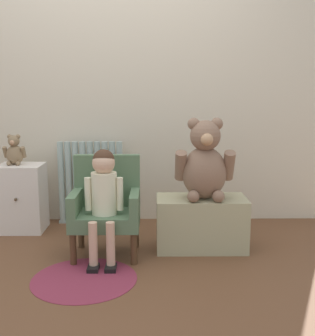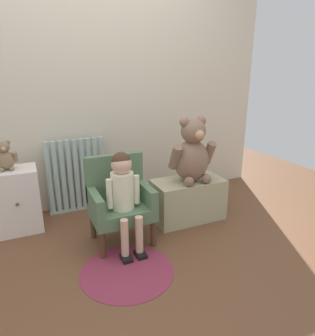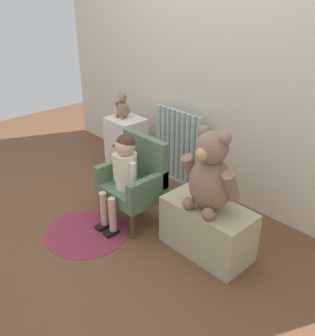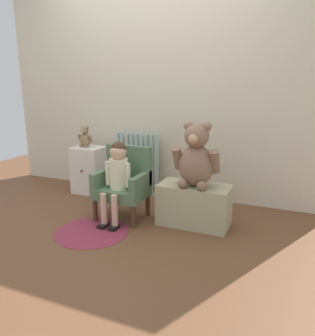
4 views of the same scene
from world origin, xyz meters
name	(u,v)px [view 1 (image 1 of 4)]	position (x,y,z in m)	size (l,w,h in m)	color
ground_plane	(93,279)	(0.00, 0.00, 0.00)	(6.00, 6.00, 0.00)	brown
back_wall	(110,81)	(0.00, 1.23, 1.20)	(3.80, 0.05, 2.40)	beige
radiator	(91,183)	(-0.17, 1.11, 0.35)	(0.56, 0.05, 0.70)	#A4BBB5
small_dresser	(22,198)	(-0.69, 0.92, 0.27)	(0.35, 0.32, 0.54)	silver
child_armchair	(106,206)	(0.04, 0.42, 0.34)	(0.46, 0.37, 0.68)	#537050
child_figure	(104,189)	(0.04, 0.31, 0.49)	(0.25, 0.35, 0.74)	beige
low_bench	(201,223)	(0.71, 0.50, 0.19)	(0.64, 0.33, 0.37)	tan
large_teddy_bear	(205,164)	(0.72, 0.48, 0.62)	(0.41, 0.29, 0.57)	#866651
small_teddy_bear	(15,151)	(-0.73, 0.92, 0.65)	(0.18, 0.12, 0.24)	#866D4E
floor_rug	(84,279)	(-0.05, -0.01, 0.00)	(0.64, 0.64, 0.01)	maroon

